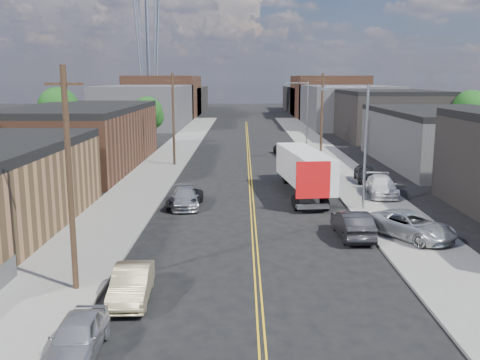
{
  "coord_description": "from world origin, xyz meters",
  "views": [
    {
      "loc": [
        -0.69,
        -12.65,
        9.44
      ],
      "look_at": [
        -0.9,
        23.69,
        2.5
      ],
      "focal_mm": 40.0,
      "sensor_mm": 36.0,
      "label": 1
    }
  ],
  "objects_px": {
    "semi_truck": "(302,168)",
    "car_left_c": "(185,198)",
    "car_right_lot_a": "(411,225)",
    "car_right_lot_c": "(366,173)",
    "car_left_b": "(132,284)",
    "car_ahead_truck": "(284,150)",
    "car_left_a": "(77,337)",
    "car_right_lot_b": "(382,186)",
    "car_left_d": "(185,198)",
    "car_right_oncoming": "(352,224)"
  },
  "relations": [
    {
      "from": "semi_truck",
      "to": "car_left_c",
      "type": "bearing_deg",
      "value": -157.9
    },
    {
      "from": "car_right_lot_a",
      "to": "car_right_lot_c",
      "type": "height_order",
      "value": "car_right_lot_a"
    },
    {
      "from": "car_left_b",
      "to": "car_ahead_truck",
      "type": "relative_size",
      "value": 0.96
    },
    {
      "from": "car_ahead_truck",
      "to": "car_left_c",
      "type": "bearing_deg",
      "value": -116.55
    },
    {
      "from": "car_left_a",
      "to": "car_right_lot_c",
      "type": "bearing_deg",
      "value": 59.74
    },
    {
      "from": "car_right_lot_b",
      "to": "car_right_lot_c",
      "type": "relative_size",
      "value": 1.2
    },
    {
      "from": "car_left_d",
      "to": "car_right_lot_a",
      "type": "relative_size",
      "value": 0.87
    },
    {
      "from": "car_left_d",
      "to": "car_ahead_truck",
      "type": "relative_size",
      "value": 1.05
    },
    {
      "from": "car_left_d",
      "to": "car_right_oncoming",
      "type": "xyz_separation_m",
      "value": [
        10.88,
        -7.64,
        0.12
      ]
    },
    {
      "from": "car_right_lot_b",
      "to": "car_ahead_truck",
      "type": "distance_m",
      "value": 25.0
    },
    {
      "from": "car_left_c",
      "to": "car_right_oncoming",
      "type": "height_order",
      "value": "car_right_oncoming"
    },
    {
      "from": "car_left_a",
      "to": "car_right_lot_c",
      "type": "relative_size",
      "value": 0.92
    },
    {
      "from": "car_right_lot_c",
      "to": "car_left_c",
      "type": "bearing_deg",
      "value": -145.51
    },
    {
      "from": "car_left_d",
      "to": "car_left_a",
      "type": "bearing_deg",
      "value": -99.49
    },
    {
      "from": "car_right_lot_a",
      "to": "car_right_lot_c",
      "type": "distance_m",
      "value": 17.63
    },
    {
      "from": "car_left_c",
      "to": "car_right_lot_c",
      "type": "bearing_deg",
      "value": 35.45
    },
    {
      "from": "car_left_d",
      "to": "car_right_lot_b",
      "type": "bearing_deg",
      "value": 6.79
    },
    {
      "from": "car_left_b",
      "to": "car_left_d",
      "type": "height_order",
      "value": "car_left_b"
    },
    {
      "from": "semi_truck",
      "to": "car_left_c",
      "type": "height_order",
      "value": "semi_truck"
    },
    {
      "from": "car_right_oncoming",
      "to": "car_ahead_truck",
      "type": "xyz_separation_m",
      "value": [
        -1.38,
        35.37,
        -0.18
      ]
    },
    {
      "from": "car_right_lot_b",
      "to": "car_right_oncoming",
      "type": "bearing_deg",
      "value": -106.71
    },
    {
      "from": "car_left_d",
      "to": "car_right_lot_b",
      "type": "height_order",
      "value": "car_right_lot_b"
    },
    {
      "from": "car_left_c",
      "to": "car_left_a",
      "type": "bearing_deg",
      "value": -89.33
    },
    {
      "from": "car_left_a",
      "to": "car_ahead_truck",
      "type": "bearing_deg",
      "value": 75.91
    },
    {
      "from": "car_right_lot_a",
      "to": "car_left_b",
      "type": "bearing_deg",
      "value": 177.8
    },
    {
      "from": "car_left_a",
      "to": "car_ahead_truck",
      "type": "distance_m",
      "value": 50.58
    },
    {
      "from": "car_left_c",
      "to": "car_right_oncoming",
      "type": "bearing_deg",
      "value": -30.72
    },
    {
      "from": "car_left_d",
      "to": "car_ahead_truck",
      "type": "distance_m",
      "value": 29.31
    },
    {
      "from": "car_left_c",
      "to": "car_left_d",
      "type": "relative_size",
      "value": 0.97
    },
    {
      "from": "car_left_d",
      "to": "car_right_oncoming",
      "type": "bearing_deg",
      "value": -40.87
    },
    {
      "from": "car_right_oncoming",
      "to": "car_right_lot_b",
      "type": "relative_size",
      "value": 0.94
    },
    {
      "from": "car_left_c",
      "to": "car_left_d",
      "type": "height_order",
      "value": "car_left_d"
    },
    {
      "from": "semi_truck",
      "to": "car_left_c",
      "type": "distance_m",
      "value": 10.66
    },
    {
      "from": "car_right_lot_c",
      "to": "car_right_lot_a",
      "type": "bearing_deg",
      "value": -90.88
    },
    {
      "from": "semi_truck",
      "to": "car_left_b",
      "type": "relative_size",
      "value": 3.3
    },
    {
      "from": "car_ahead_truck",
      "to": "car_left_a",
      "type": "bearing_deg",
      "value": -110.08
    },
    {
      "from": "car_left_b",
      "to": "semi_truck",
      "type": "bearing_deg",
      "value": 62.79
    },
    {
      "from": "car_ahead_truck",
      "to": "car_right_lot_b",
      "type": "bearing_deg",
      "value": -83.83
    },
    {
      "from": "car_left_a",
      "to": "car_left_b",
      "type": "distance_m",
      "value": 4.82
    },
    {
      "from": "car_left_b",
      "to": "car_right_lot_c",
      "type": "distance_m",
      "value": 30.77
    },
    {
      "from": "car_left_b",
      "to": "car_right_lot_a",
      "type": "height_order",
      "value": "car_right_lot_a"
    },
    {
      "from": "car_left_b",
      "to": "car_left_c",
      "type": "xyz_separation_m",
      "value": [
        0.49,
        16.92,
        -0.07
      ]
    },
    {
      "from": "semi_truck",
      "to": "car_right_lot_c",
      "type": "relative_size",
      "value": 3.29
    },
    {
      "from": "car_left_b",
      "to": "car_right_oncoming",
      "type": "relative_size",
      "value": 0.89
    },
    {
      "from": "car_left_d",
      "to": "car_left_b",
      "type": "bearing_deg",
      "value": -97.46
    },
    {
      "from": "car_right_lot_c",
      "to": "car_ahead_truck",
      "type": "relative_size",
      "value": 0.96
    },
    {
      "from": "car_right_oncoming",
      "to": "car_ahead_truck",
      "type": "height_order",
      "value": "car_right_oncoming"
    },
    {
      "from": "car_right_lot_b",
      "to": "semi_truck",
      "type": "bearing_deg",
      "value": 170.69
    },
    {
      "from": "semi_truck",
      "to": "car_right_oncoming",
      "type": "xyz_separation_m",
      "value": [
        1.66,
        -12.77,
        -1.31
      ]
    },
    {
      "from": "car_right_lot_b",
      "to": "car_right_lot_c",
      "type": "xyz_separation_m",
      "value": [
        0.05,
        5.9,
        -0.02
      ]
    }
  ]
}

